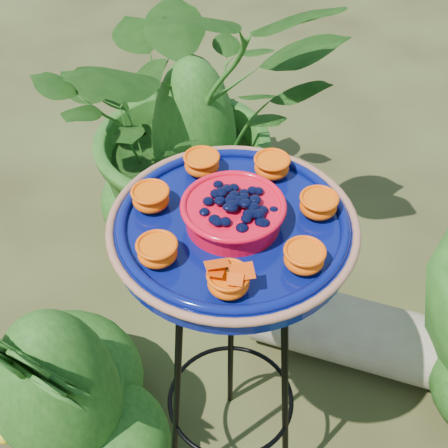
# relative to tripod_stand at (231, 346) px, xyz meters

# --- Properties ---
(ground_plane) EXTENTS (20.00, 20.00, 0.00)m
(ground_plane) POSITION_rel_tripod_stand_xyz_m (0.11, 0.08, -0.51)
(ground_plane) COLOR black
(ground_plane) RESTS_ON ground
(tripod_stand) EXTENTS (0.39, 0.39, 0.84)m
(tripod_stand) POSITION_rel_tripod_stand_xyz_m (0.00, 0.00, 0.00)
(tripod_stand) COLOR black
(tripod_stand) RESTS_ON ground
(feeder_dish) EXTENTS (0.55, 0.55, 0.10)m
(feeder_dish) POSITION_rel_tripod_stand_xyz_m (0.00, -0.00, 0.37)
(feeder_dish) COLOR #070F54
(feeder_dish) RESTS_ON tripod_stand
(driftwood_log) EXTENTS (0.63, 0.24, 0.21)m
(driftwood_log) POSITION_rel_tripod_stand_xyz_m (0.24, 0.45, -0.41)
(driftwood_log) COLOR tan
(driftwood_log) RESTS_ON ground
(shrub_back_left) EXTENTS (1.16, 1.11, 0.99)m
(shrub_back_left) POSITION_rel_tripod_stand_xyz_m (-0.45, 0.80, -0.01)
(shrub_back_left) COLOR #194512
(shrub_back_left) RESTS_ON ground
(shrub_front_left) EXTENTS (0.50, 0.50, 0.71)m
(shrub_front_left) POSITION_rel_tripod_stand_xyz_m (-0.37, -0.16, -0.15)
(shrub_front_left) COLOR #194512
(shrub_front_left) RESTS_ON ground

